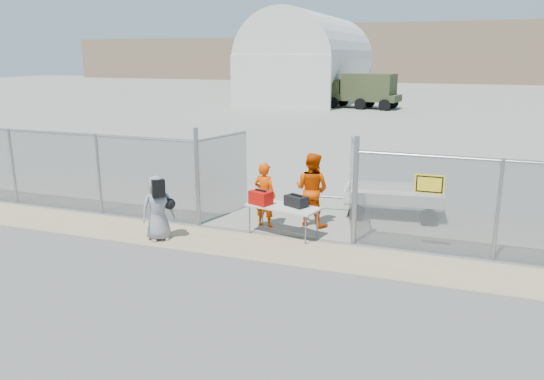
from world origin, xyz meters
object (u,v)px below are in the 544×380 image
at_px(security_worker_right, 312,189).
at_px(visitor, 158,208).
at_px(folding_table, 283,221).
at_px(security_worker_left, 265,195).
at_px(utility_trailer, 393,201).

relative_size(security_worker_right, visitor, 1.22).
bearing_deg(security_worker_right, folding_table, 80.26).
bearing_deg(security_worker_right, security_worker_left, 39.48).
bearing_deg(visitor, security_worker_left, -2.62).
relative_size(security_worker_right, utility_trailer, 0.56).
bearing_deg(security_worker_left, security_worker_right, -142.12).
xyz_separation_m(folding_table, security_worker_right, (0.42, 1.00, 0.57)).
distance_m(security_worker_left, visitor, 2.66).
distance_m(security_worker_left, security_worker_right, 1.20).
height_order(folding_table, security_worker_left, security_worker_left).
bearing_deg(visitor, folding_table, -18.03).
relative_size(folding_table, security_worker_left, 1.05).
relative_size(visitor, utility_trailer, 0.46).
xyz_separation_m(security_worker_left, utility_trailer, (2.92, 2.10, -0.42)).
xyz_separation_m(security_worker_left, security_worker_right, (1.07, 0.53, 0.11)).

